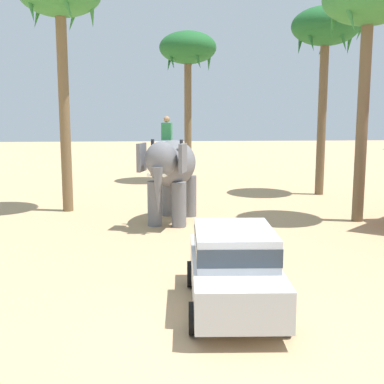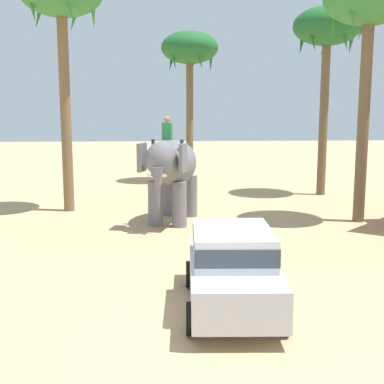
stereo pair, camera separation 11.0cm
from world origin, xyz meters
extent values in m
plane|color=tan|center=(0.00, 0.00, 0.00)|extent=(120.00, 120.00, 0.00)
cube|color=#B7BABF|center=(0.39, 0.93, 0.68)|extent=(1.92, 4.19, 0.76)
cube|color=#B7BABF|center=(0.38, 0.83, 1.38)|extent=(1.67, 2.18, 0.64)
cube|color=#2D3842|center=(0.38, 0.83, 1.38)|extent=(1.69, 2.20, 0.35)
cylinder|color=black|center=(-0.39, 2.25, 0.30)|extent=(0.21, 0.61, 0.60)
cylinder|color=black|center=(1.30, 2.15, 0.30)|extent=(0.21, 0.61, 0.60)
cylinder|color=black|center=(-0.53, -0.29, 0.30)|extent=(0.21, 0.61, 0.60)
cylinder|color=black|center=(1.17, -0.38, 0.30)|extent=(0.21, 0.61, 0.60)
ellipsoid|color=slate|center=(-0.54, 9.43, 2.15)|extent=(2.38, 3.42, 1.70)
cylinder|color=slate|center=(-0.37, 8.41, 0.80)|extent=(0.52, 0.52, 1.60)
cylinder|color=slate|center=(-1.22, 8.65, 0.80)|extent=(0.52, 0.52, 1.60)
cylinder|color=slate|center=(0.13, 10.20, 0.80)|extent=(0.52, 0.52, 1.60)
cylinder|color=slate|center=(-0.71, 10.44, 0.80)|extent=(0.52, 0.52, 1.60)
ellipsoid|color=slate|center=(-0.99, 7.86, 2.45)|extent=(1.33, 1.26, 1.20)
cube|color=slate|center=(-0.27, 7.76, 2.50)|extent=(0.33, 0.80, 0.96)
cube|color=slate|center=(-1.65, 8.15, 2.50)|extent=(0.33, 0.80, 0.96)
cone|color=slate|center=(-1.11, 7.43, 1.45)|extent=(0.44, 0.44, 1.60)
cone|color=beige|center=(-0.85, 7.40, 1.95)|extent=(0.27, 0.57, 0.21)
cone|color=beige|center=(-1.35, 7.55, 1.95)|extent=(0.27, 0.57, 0.21)
cube|color=#338C4C|center=(-0.78, 8.61, 3.35)|extent=(0.39, 0.32, 0.60)
sphere|color=#A87A56|center=(-0.78, 8.61, 3.77)|extent=(0.22, 0.22, 0.22)
cylinder|color=#333338|center=(-0.28, 8.46, 2.80)|extent=(0.12, 0.12, 0.55)
cylinder|color=#333338|center=(-1.28, 8.75, 2.80)|extent=(0.12, 0.12, 0.55)
cylinder|color=brown|center=(-4.78, 11.64, 4.18)|extent=(0.42, 0.42, 8.35)
cone|color=#337A38|center=(-3.58, 11.64, 8.05)|extent=(0.40, 0.92, 1.64)
cone|color=#337A38|center=(-4.41, 12.78, 8.05)|extent=(0.91, 0.57, 1.67)
cone|color=#337A38|center=(-5.75, 12.34, 8.05)|extent=(0.73, 0.83, 1.69)
cone|color=#337A38|center=(-5.75, 10.93, 8.05)|extent=(0.73, 0.83, 1.69)
cone|color=#337A38|center=(-4.41, 10.50, 8.05)|extent=(0.91, 0.57, 1.67)
cylinder|color=brown|center=(6.30, 8.86, 3.86)|extent=(0.41, 0.41, 7.72)
cone|color=#337A38|center=(6.67, 10.01, 7.42)|extent=(0.91, 0.57, 1.67)
cone|color=#337A38|center=(5.33, 9.57, 7.42)|extent=(0.73, 0.83, 1.69)
cone|color=#337A38|center=(5.33, 8.16, 7.42)|extent=(0.73, 0.83, 1.69)
cylinder|color=brown|center=(0.71, 19.96, 3.68)|extent=(0.41, 0.41, 7.37)
ellipsoid|color=#1E5B28|center=(0.71, 19.96, 7.57)|extent=(3.20, 3.20, 1.80)
cone|color=#1E5B28|center=(1.91, 19.96, 7.07)|extent=(0.40, 0.92, 1.64)
cone|color=#1E5B28|center=(1.09, 21.11, 7.07)|extent=(0.91, 0.57, 1.67)
cone|color=#1E5B28|center=(-0.26, 20.67, 7.07)|extent=(0.73, 0.83, 1.69)
cone|color=#1E5B28|center=(-0.26, 19.26, 7.07)|extent=(0.73, 0.83, 1.69)
cone|color=#1E5B28|center=(1.09, 18.82, 7.07)|extent=(0.91, 0.57, 1.67)
cylinder|color=brown|center=(6.85, 14.94, 3.90)|extent=(0.41, 0.41, 7.79)
ellipsoid|color=#1E5B28|center=(6.85, 14.94, 7.99)|extent=(3.20, 3.20, 1.80)
cone|color=#1E5B28|center=(8.05, 14.94, 7.49)|extent=(0.40, 0.92, 1.64)
cone|color=#1E5B28|center=(7.22, 16.08, 7.49)|extent=(0.91, 0.57, 1.67)
cone|color=#1E5B28|center=(5.88, 15.64, 7.49)|extent=(0.73, 0.83, 1.69)
cone|color=#1E5B28|center=(5.88, 14.23, 7.49)|extent=(0.73, 0.83, 1.69)
cone|color=#1E5B28|center=(7.22, 13.79, 7.49)|extent=(0.91, 0.57, 1.67)
camera|label=1|loc=(-1.21, -8.98, 4.04)|focal=47.07mm
camera|label=2|loc=(-1.10, -8.99, 4.04)|focal=47.07mm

